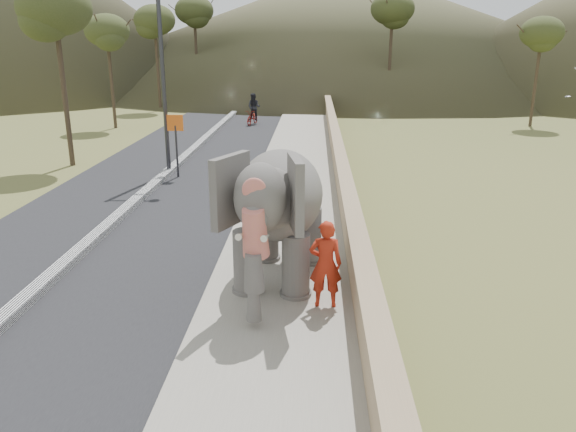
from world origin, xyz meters
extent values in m
plane|color=olive|center=(0.00, 0.00, 0.00)|extent=(160.00, 160.00, 0.00)
cube|color=black|center=(-5.00, 10.00, 0.01)|extent=(7.00, 120.00, 0.03)
cube|color=black|center=(-5.00, 10.00, 0.11)|extent=(0.35, 120.00, 0.22)
cube|color=#9E9687|center=(0.00, 10.00, 0.07)|extent=(3.00, 120.00, 0.15)
cube|color=tan|center=(1.65, 10.00, 0.55)|extent=(0.30, 120.00, 1.10)
cylinder|color=#2B2C30|center=(-5.00, 13.43, 4.00)|extent=(0.16, 0.16, 8.00)
cylinder|color=#2D2D33|center=(-4.50, 12.84, 1.00)|extent=(0.08, 0.08, 2.00)
cube|color=orange|center=(-4.50, 12.84, 2.10)|extent=(0.60, 0.05, 0.60)
cone|color=brown|center=(5.00, 70.00, 7.00)|extent=(80.00, 80.00, 14.00)
imported|color=#AA2512|center=(0.95, 1.90, 1.01)|extent=(0.63, 0.41, 1.72)
imported|color=maroon|center=(-3.14, 26.97, 0.45)|extent=(0.98, 1.82, 0.91)
imported|color=black|center=(-3.04, 26.97, 1.09)|extent=(0.94, 0.81, 1.68)
camera|label=1|loc=(0.70, -7.98, 5.07)|focal=35.00mm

